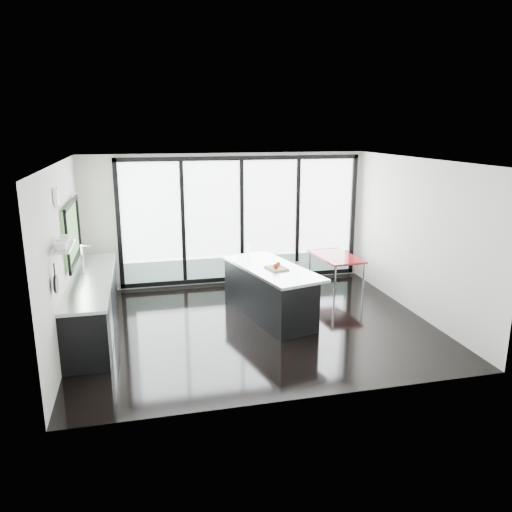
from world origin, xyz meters
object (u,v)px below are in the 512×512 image
object	(u,v)px
red_table	(336,272)
bar_stool_far	(302,290)
island	(269,291)
bar_stool_near	(302,305)

from	to	relation	value
red_table	bar_stool_far	bearing A→B (deg)	-140.01
bar_stool_far	red_table	size ratio (longest dim) A/B	0.49
island	red_table	bearing A→B (deg)	34.58
island	bar_stool_far	distance (m)	0.84
island	bar_stool_far	size ratio (longest dim) A/B	3.71
bar_stool_near	bar_stool_far	world-z (taller)	bar_stool_near
island	bar_stool_far	bearing A→B (deg)	25.59
red_table	island	bearing A→B (deg)	-145.42
island	bar_stool_near	size ratio (longest dim) A/B	3.60
bar_stool_near	red_table	world-z (taller)	red_table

